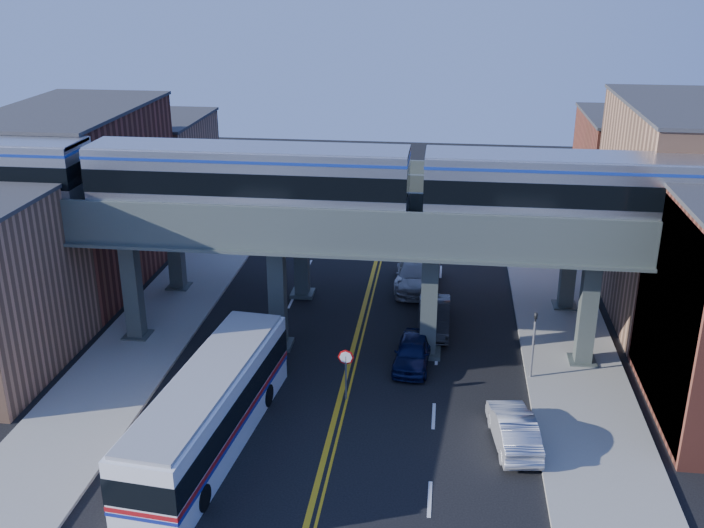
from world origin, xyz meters
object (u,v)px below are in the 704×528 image
Objects in this scene: transit_train at (248,178)px; traffic_signal at (534,338)px; car_lane_d at (414,275)px; car_lane_c at (418,274)px; transit_bus at (210,411)px; car_lane_a at (413,352)px; car_parked_curb at (514,429)px; stop_sign at (346,366)px; car_lane_b at (434,316)px.

transit_train is 16.22m from traffic_signal.
transit_train reaches higher than car_lane_d.
car_lane_c is (-6.14, 11.42, -1.50)m from traffic_signal.
transit_bus reaches higher than car_lane_a.
car_lane_a is 8.09m from car_parked_curb.
transit_bus is 2.27× the size of car_lane_c.
traffic_signal reaches higher than car_lane_c.
car_parked_curb is (13.20, -7.83, -8.59)m from transit_train.
car_parked_curb is at bearing -20.35° from stop_sign.
car_parked_curb is at bearing -30.68° from transit_train.
car_lane_d is (8.11, 9.18, -8.53)m from transit_train.
car_lane_b reaches higher than car_parked_curb.
transit_train is 17.59m from car_parked_curb.
car_lane_b is at bearing -30.51° from transit_bus.
traffic_signal reaches higher than car_lane_d.
transit_bus reaches higher than car_parked_curb.
transit_bus is at bearing -114.30° from car_lane_d.
transit_bus is 2.62× the size of car_lane_b.
transit_bus is at bearing -139.60° from stop_sign.
traffic_signal is 0.87× the size of car_parked_curb.
car_lane_a is 0.89× the size of car_lane_b.
stop_sign is at bearing -27.97° from car_parked_curb.
transit_bus is 2.95× the size of car_lane_a.
stop_sign is 0.46× the size of car_lane_d.
transit_train is 12.19m from car_lane_a.
car_lane_c is (-1.19, 6.33, -0.02)m from car_lane_b.
car_lane_b reaches higher than car_lane_c.
car_lane_a is (8.54, -1.22, -8.61)m from transit_train.
transit_train is 10.60× the size of car_parked_curb.
stop_sign is at bearing -98.93° from car_lane_c.
car_lane_d reaches higher than car_lane_a.
car_lane_d reaches higher than car_lane_b.
stop_sign reaches higher than car_lane_b.
stop_sign is 14.43m from car_lane_d.
traffic_signal is at bearing -3.61° from car_lane_a.
car_lane_a is 0.77× the size of car_lane_c.
traffic_signal is at bearing 18.63° from stop_sign.
transit_bus is at bearing -152.18° from traffic_signal.
transit_train reaches higher than car_lane_b.
stop_sign is at bearing -101.80° from car_lane_d.
stop_sign is 0.53× the size of car_lane_b.
traffic_signal reaches higher than transit_bus.
car_lane_a is at bearing 51.80° from stop_sign.
transit_bus is at bearing -126.18° from car_lane_b.
car_lane_a is (-5.92, 0.78, -1.55)m from traffic_signal.
traffic_signal is at bearing -45.79° from car_lane_b.
traffic_signal is 13.05m from car_lane_c.
traffic_signal is 0.71× the size of car_lane_c.
car_lane_a is at bearing -39.19° from transit_bus.
transit_train is at bearing 7.65° from transit_bus.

